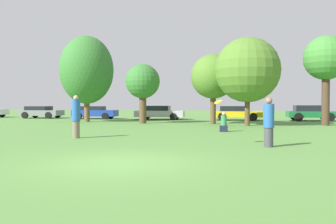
# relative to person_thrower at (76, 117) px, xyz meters

# --- Properties ---
(ground_plane) EXTENTS (120.00, 120.00, 0.00)m
(ground_plane) POSITION_rel_person_thrower_xyz_m (4.05, -5.53, -0.94)
(ground_plane) COLOR #54843D
(person_thrower) EXTENTS (0.37, 0.37, 1.87)m
(person_thrower) POSITION_rel_person_thrower_xyz_m (0.00, 0.00, 0.00)
(person_thrower) COLOR #726651
(person_thrower) RESTS_ON ground
(person_catcher) EXTENTS (0.37, 0.37, 1.74)m
(person_catcher) POSITION_rel_person_thrower_xyz_m (8.03, -1.33, -0.07)
(person_catcher) COLOR #3F3F47
(person_catcher) RESTS_ON ground
(frisbee) EXTENTS (0.32, 0.29, 0.20)m
(frisbee) POSITION_rel_person_thrower_xyz_m (6.26, -1.17, 0.64)
(frisbee) COLOR yellow
(bystander_sitting) EXTENTS (0.41, 0.34, 1.06)m
(bystander_sitting) POSITION_rel_person_thrower_xyz_m (6.07, 4.82, -0.50)
(bystander_sitting) COLOR #191E33
(bystander_sitting) RESTS_ON ground
(tree_0) EXTENTS (4.27, 4.27, 6.87)m
(tree_0) POSITION_rel_person_thrower_xyz_m (-5.28, 12.07, 3.20)
(tree_0) COLOR brown
(tree_0) RESTS_ON ground
(tree_1) EXTENTS (2.54, 2.54, 4.39)m
(tree_1) POSITION_rel_person_thrower_xyz_m (-0.29, 11.00, 2.11)
(tree_1) COLOR brown
(tree_1) RESTS_ON ground
(tree_2) EXTENTS (3.21, 3.21, 5.03)m
(tree_2) POSITION_rel_person_thrower_xyz_m (4.88, 11.37, 2.46)
(tree_2) COLOR brown
(tree_2) RESTS_ON ground
(tree_3) EXTENTS (4.32, 4.32, 5.88)m
(tree_3) POSITION_rel_person_thrower_xyz_m (7.29, 9.96, 2.77)
(tree_3) COLOR brown
(tree_3) RESTS_ON ground
(tree_4) EXTENTS (2.98, 2.98, 6.05)m
(tree_4) POSITION_rel_person_thrower_xyz_m (12.43, 11.37, 3.52)
(tree_4) COLOR #473323
(tree_4) RESTS_ON ground
(parked_car_grey) EXTENTS (4.05, 2.22, 1.18)m
(parked_car_grey) POSITION_rel_person_thrower_xyz_m (-12.58, 17.02, -0.31)
(parked_car_grey) COLOR slate
(parked_car_grey) RESTS_ON ground
(parked_car_blue) EXTENTS (4.19, 2.02, 1.20)m
(parked_car_blue) POSITION_rel_person_thrower_xyz_m (-6.79, 16.79, -0.30)
(parked_car_blue) COLOR #1E389E
(parked_car_blue) RESTS_ON ground
(parked_car_silver) EXTENTS (4.48, 2.07, 1.25)m
(parked_car_silver) POSITION_rel_person_thrower_xyz_m (-0.50, 16.74, -0.28)
(parked_car_silver) COLOR #B2B2B7
(parked_car_silver) RESTS_ON ground
(parked_car_yellow) EXTENTS (4.26, 2.24, 1.24)m
(parked_car_yellow) POSITION_rel_person_thrower_xyz_m (6.34, 17.07, -0.27)
(parked_car_yellow) COLOR gold
(parked_car_yellow) RESTS_ON ground
(parked_car_green) EXTENTS (4.03, 2.15, 1.31)m
(parked_car_green) POSITION_rel_person_thrower_xyz_m (12.47, 17.35, -0.25)
(parked_car_green) COLOR #196633
(parked_car_green) RESTS_ON ground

